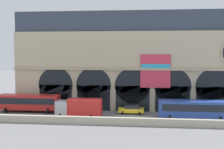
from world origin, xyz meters
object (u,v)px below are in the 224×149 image
bus_west (29,102)px  car_center (131,109)px  box_truck_midwest (80,107)px  bus_mideast (194,109)px

bus_west → car_center: bus_west is taller
bus_west → car_center: (18.40, 0.33, -0.98)m
bus_west → box_truck_midwest: 10.53m
box_truck_midwest → bus_mideast: (18.39, 0.35, 0.08)m
bus_mideast → box_truck_midwest: bearing=-178.9°
bus_west → car_center: size_ratio=2.50×
box_truck_midwest → bus_mideast: size_ratio=0.68×
bus_west → bus_mideast: size_ratio=1.00×
bus_west → box_truck_midwest: (9.98, -3.34, -0.08)m
box_truck_midwest → car_center: size_ratio=1.70×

